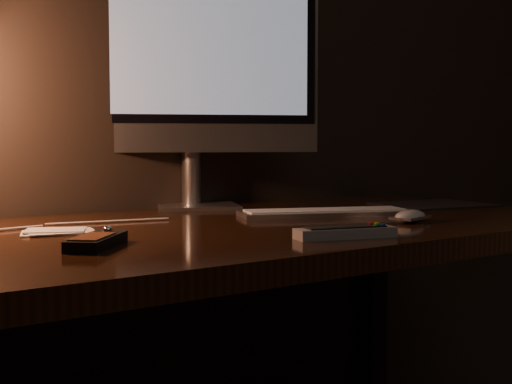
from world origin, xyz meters
TOP-DOWN VIEW (x-y plane):
  - desk at (0.00, 1.93)m, footprint 1.60×0.75m
  - monitor at (0.16, 2.18)m, footprint 0.55×0.27m
  - keyboard at (0.30, 1.88)m, footprint 0.39×0.24m
  - mousepad at (0.69, 1.91)m, footprint 0.30×0.25m
  - mouse at (0.35, 1.68)m, footprint 0.10×0.07m
  - media_remote at (-0.29, 1.73)m, footprint 0.14×0.14m
  - tv_remote at (0.09, 1.58)m, footprint 0.18×0.09m
  - papers at (-0.28, 1.92)m, footprint 0.15×0.12m
  - cable at (-0.28, 2.00)m, footprint 0.51×0.03m

SIDE VIEW (x-z plane):
  - desk at x=0.00m, z-range 0.25..1.00m
  - mousepad at x=0.69m, z-range 0.75..0.75m
  - cable at x=-0.28m, z-range 0.75..0.75m
  - papers at x=-0.28m, z-range 0.75..0.76m
  - keyboard at x=0.30m, z-range 0.75..0.76m
  - mouse at x=0.35m, z-range 0.75..0.77m
  - media_remote at x=-0.29m, z-range 0.75..0.77m
  - tv_remote at x=0.09m, z-range 0.75..0.77m
  - monitor at x=0.16m, z-range 0.81..1.42m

